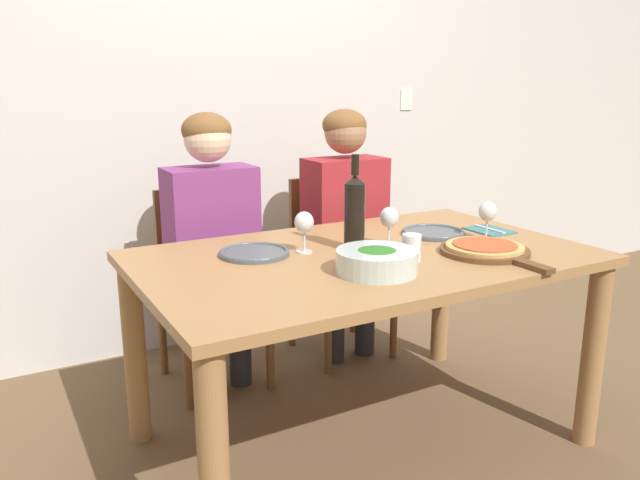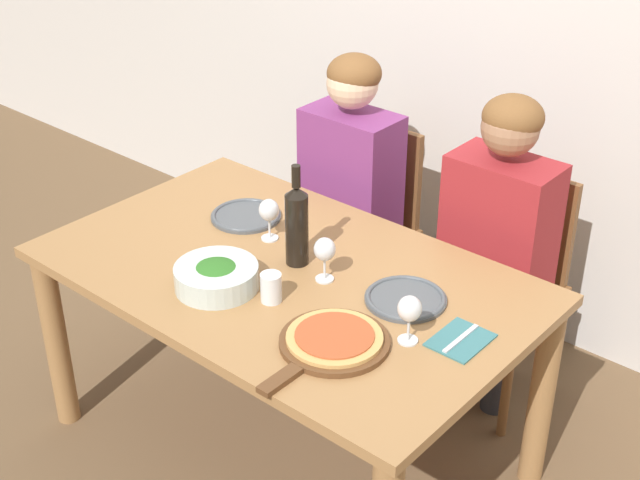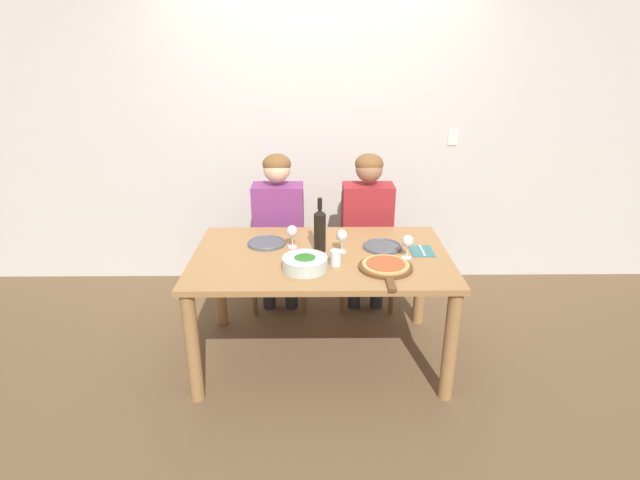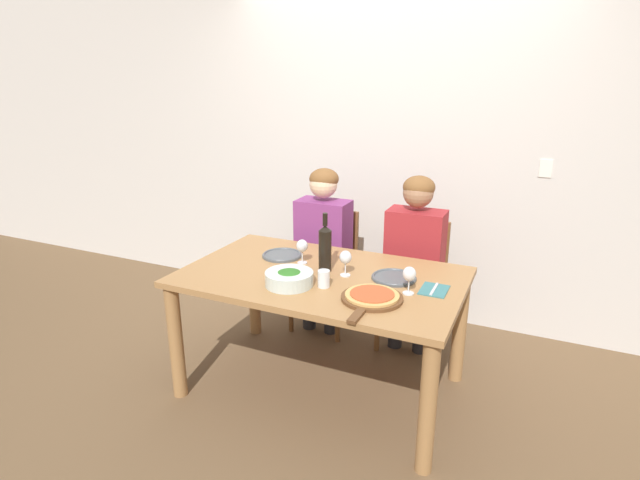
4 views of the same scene
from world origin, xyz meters
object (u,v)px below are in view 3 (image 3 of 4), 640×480
(chair_left, at_px, (280,244))
(fork_on_napkin, at_px, (422,251))
(wine_bottle, at_px, (320,229))
(wine_glass_centre, at_px, (342,237))
(wine_glass_left, at_px, (292,232))
(person_man, at_px, (368,218))
(wine_glass_right, at_px, (408,242))
(dinner_plate_left, at_px, (267,243))
(broccoli_bowl, at_px, (305,263))
(pizza_on_board, at_px, (386,266))
(water_tumbler, at_px, (336,258))
(person_woman, at_px, (278,218))
(chair_right, at_px, (365,244))
(dinner_plate_right, at_px, (383,246))

(chair_left, distance_m, fork_on_napkin, 1.26)
(wine_bottle, height_order, wine_glass_centre, wine_bottle)
(wine_glass_left, bearing_deg, person_man, 47.37)
(chair_left, distance_m, wine_bottle, 0.91)
(chair_left, xyz_separation_m, wine_glass_right, (0.84, -0.88, 0.37))
(wine_bottle, xyz_separation_m, dinner_plate_left, (-0.35, 0.11, -0.14))
(broccoli_bowl, relative_size, pizza_on_board, 0.58)
(wine_glass_centre, bearing_deg, chair_left, 119.88)
(wine_glass_centre, height_order, water_tumbler, wine_glass_centre)
(wine_glass_right, xyz_separation_m, water_tumbler, (-0.44, -0.10, -0.06))
(person_woman, height_order, water_tumbler, person_woman)
(chair_right, relative_size, water_tumbler, 9.41)
(wine_glass_centre, bearing_deg, wine_bottle, 170.32)
(person_woman, bearing_deg, broccoli_bowl, -76.64)
(wine_glass_right, bearing_deg, wine_glass_left, 165.99)
(pizza_on_board, relative_size, water_tumbler, 4.89)
(person_woman, relative_size, dinner_plate_left, 4.85)
(chair_left, height_order, fork_on_napkin, chair_left)
(person_woman, xyz_separation_m, wine_glass_left, (0.13, -0.59, 0.11))
(wine_glass_centre, xyz_separation_m, fork_on_napkin, (0.51, 0.00, -0.10))
(person_woman, bearing_deg, wine_glass_right, -42.42)
(dinner_plate_left, bearing_deg, chair_right, 41.88)
(wine_glass_right, bearing_deg, person_woman, 137.58)
(chair_left, xyz_separation_m, pizza_on_board, (0.69, -1.04, 0.28))
(wine_glass_left, bearing_deg, pizza_on_board, -30.75)
(broccoli_bowl, bearing_deg, chair_left, 102.02)
(person_man, xyz_separation_m, dinner_plate_left, (-0.72, -0.54, 0.02))
(person_man, height_order, wine_glass_left, person_man)
(wine_bottle, xyz_separation_m, dinner_plate_right, (0.41, 0.04, -0.14))
(person_man, distance_m, wine_glass_left, 0.82)
(wine_bottle, distance_m, dinner_plate_right, 0.43)
(pizza_on_board, bearing_deg, water_tumbler, 169.06)
(pizza_on_board, bearing_deg, wine_glass_centre, 134.04)
(chair_left, distance_m, wine_glass_centre, 0.97)
(chair_left, bearing_deg, person_man, -8.94)
(chair_left, relative_size, wine_glass_left, 5.84)
(wine_bottle, height_order, dinner_plate_right, wine_bottle)
(person_woman, height_order, wine_glass_centre, person_woman)
(chair_right, bearing_deg, wine_glass_centre, -106.53)
(broccoli_bowl, bearing_deg, person_man, 63.64)
(person_man, relative_size, broccoli_bowl, 4.63)
(person_woman, xyz_separation_m, broccoli_bowl, (0.22, -0.93, 0.05))
(pizza_on_board, xyz_separation_m, fork_on_napkin, (0.26, 0.26, -0.01))
(dinner_plate_left, distance_m, wine_glass_centre, 0.51)
(person_man, relative_size, water_tumbler, 13.11)
(wine_glass_right, bearing_deg, chair_right, 100.60)
(dinner_plate_right, xyz_separation_m, wine_glass_centre, (-0.27, -0.07, 0.10))
(person_woman, relative_size, pizza_on_board, 2.68)
(chair_right, height_order, person_woman, person_woman)
(chair_right, distance_m, wine_bottle, 0.94)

